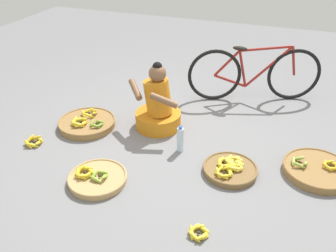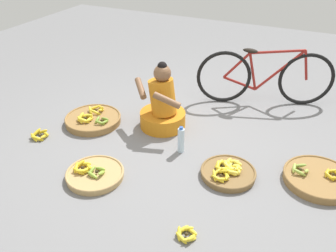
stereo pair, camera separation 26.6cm
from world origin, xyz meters
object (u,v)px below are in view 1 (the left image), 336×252
(banana_basket_front_center, at_px, (87,123))
(loose_bananas_front_left, at_px, (198,232))
(banana_basket_back_right, at_px, (230,168))
(bicycle_leaning, at_px, (254,74))
(banana_basket_mid_left, at_px, (317,169))
(loose_bananas_near_vendor, at_px, (34,141))
(vendor_woman_front, at_px, (158,107))
(water_bottle, at_px, (180,139))
(banana_basket_front_right, at_px, (97,178))

(banana_basket_front_center, xyz_separation_m, loose_bananas_front_left, (1.65, -1.12, -0.02))
(banana_basket_back_right, height_order, banana_basket_front_center, banana_basket_front_center)
(bicycle_leaning, height_order, banana_basket_mid_left, bicycle_leaning)
(bicycle_leaning, bearing_deg, banana_basket_front_center, -140.96)
(banana_basket_back_right, distance_m, loose_bananas_near_vendor, 2.08)
(bicycle_leaning, bearing_deg, vendor_woman_front, -130.03)
(banana_basket_mid_left, xyz_separation_m, banana_basket_front_center, (-2.50, 0.00, 0.00))
(banana_basket_front_center, bearing_deg, water_bottle, -4.58)
(banana_basket_front_right, bearing_deg, banana_basket_back_right, 26.33)
(vendor_woman_front, height_order, bicycle_leaning, vendor_woman_front)
(banana_basket_mid_left, bearing_deg, banana_basket_back_right, -161.04)
(bicycle_leaning, relative_size, loose_bananas_front_left, 8.57)
(loose_bananas_front_left, bearing_deg, banana_basket_back_right, 85.08)
(banana_basket_front_right, xyz_separation_m, banana_basket_front_center, (-0.60, 0.82, 0.01))
(banana_basket_front_right, relative_size, banana_basket_front_center, 0.84)
(banana_basket_front_center, distance_m, water_bottle, 1.17)
(banana_basket_back_right, bearing_deg, water_bottle, 162.59)
(loose_bananas_near_vendor, height_order, water_bottle, water_bottle)
(banana_basket_front_right, xyz_separation_m, loose_bananas_near_vendor, (-0.94, 0.31, -0.01))
(banana_basket_mid_left, relative_size, loose_bananas_near_vendor, 2.99)
(loose_bananas_front_left, bearing_deg, banana_basket_front_right, 164.49)
(vendor_woman_front, xyz_separation_m, banana_basket_front_right, (-0.17, -1.11, -0.21))
(banana_basket_mid_left, bearing_deg, banana_basket_front_right, -156.59)
(bicycle_leaning, bearing_deg, loose_bananas_front_left, -90.48)
(banana_basket_front_right, bearing_deg, banana_basket_front_center, 126.11)
(vendor_woman_front, distance_m, bicycle_leaning, 1.41)
(loose_bananas_near_vendor, bearing_deg, banana_basket_back_right, 6.74)
(banana_basket_front_right, height_order, banana_basket_front_center, banana_basket_front_center)
(banana_basket_back_right, height_order, loose_bananas_near_vendor, banana_basket_back_right)
(bicycle_leaning, distance_m, loose_bananas_front_left, 2.49)
(banana_basket_front_center, distance_m, loose_bananas_near_vendor, 0.62)
(vendor_woman_front, xyz_separation_m, loose_bananas_near_vendor, (-1.11, -0.79, -0.22))
(bicycle_leaning, bearing_deg, loose_bananas_near_vendor, -137.14)
(banana_basket_back_right, bearing_deg, banana_basket_front_right, -153.67)
(banana_basket_mid_left, bearing_deg, loose_bananas_near_vendor, -169.80)
(banana_basket_front_right, distance_m, loose_bananas_front_left, 1.09)
(banana_basket_front_center, relative_size, loose_bananas_front_left, 3.47)
(vendor_woman_front, relative_size, loose_bananas_front_left, 4.19)
(vendor_woman_front, bearing_deg, banana_basket_mid_left, -9.25)
(banana_basket_mid_left, xyz_separation_m, banana_basket_back_right, (-0.78, -0.27, -0.00))
(vendor_woman_front, bearing_deg, bicycle_leaning, 49.97)
(banana_basket_front_center, xyz_separation_m, water_bottle, (1.16, -0.09, 0.09))
(banana_basket_front_right, relative_size, loose_bananas_near_vendor, 2.53)
(banana_basket_mid_left, xyz_separation_m, banana_basket_front_right, (-1.90, -0.82, -0.01))
(banana_basket_mid_left, bearing_deg, loose_bananas_front_left, -127.41)
(banana_basket_front_right, distance_m, banana_basket_front_center, 1.02)
(loose_bananas_near_vendor, relative_size, water_bottle, 0.73)
(banana_basket_front_right, height_order, water_bottle, water_bottle)
(vendor_woman_front, height_order, banana_basket_front_center, vendor_woman_front)
(banana_basket_front_center, bearing_deg, loose_bananas_near_vendor, -123.73)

